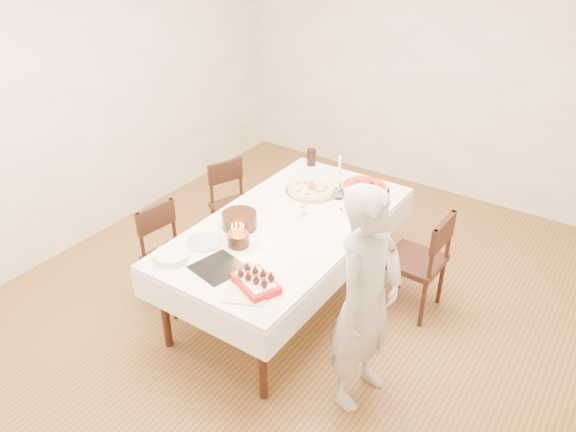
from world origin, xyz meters
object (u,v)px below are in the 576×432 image
Objects in this scene: chair_left_savory at (236,208)px; person at (366,300)px; pizza_pepperoni at (364,187)px; cola_glass at (311,157)px; taper_candle at (339,177)px; layer_cake at (240,221)px; chair_right_savory at (414,261)px; dining_table at (288,263)px; pizza_white at (312,190)px; pasta_bowl at (359,208)px; strawberry_box at (256,282)px; chair_left_dessert at (174,258)px; birthday_cake at (238,235)px.

person is at bearing 174.45° from chair_left_savory.
pizza_pepperoni is 2.78× the size of cola_glass.
taper_candle is at bearing 43.48° from person.
person is at bearing -48.29° from cola_glass.
person is 4.70× the size of layer_cake.
chair_right_savory is at bearing -20.86° from cola_glass.
chair_right_savory is 2.67× the size of layer_cake.
dining_table is 13.88× the size of cola_glass.
chair_right_savory is at bearing 11.21° from person.
pizza_white is at bearing 80.08° from layer_cake.
pasta_bowl is at bearing -157.15° from chair_left_savory.
strawberry_box reaches higher than chair_left_savory.
chair_left_dessert is 2.51× the size of layer_cake.
taper_candle is at bearing 96.74° from strawberry_box.
birthday_cake reaches higher than dining_table.
birthday_cake reaches higher than pasta_bowl.
pizza_pepperoni is at bearing 66.23° from taper_candle.
pizza_pepperoni is at bearing -14.44° from cola_glass.
birthday_cake reaches higher than chair_right_savory.
birthday_cake is at bearing 92.29° from person.
cola_glass is at bearing 141.59° from taper_candle.
chair_right_savory is 1.42m from birthday_cake.
layer_cake reaches higher than pizza_white.
pizza_pepperoni is 1.32m from birthday_cake.
taper_candle reaches higher than chair_left_savory.
taper_candle reaches higher than pizza_white.
taper_candle is at bearing 7.79° from pizza_white.
taper_candle is at bearing -149.46° from chair_left_savory.
chair_left_dessert is 0.77m from birthday_cake.
pizza_white is 2.91× the size of birthday_cake.
taper_candle is 0.68m from cola_glass.
person is at bearing -83.72° from chair_right_savory.
chair_left_savory is 0.93m from chair_left_dessert.
taper_candle is at bearing 78.33° from dining_table.
dining_table is 1.16m from cola_glass.
pizza_white is at bearing -149.31° from chair_left_savory.
birthday_cake reaches higher than chair_left_dessert.
pizza_white is (-1.06, 1.07, -0.01)m from person.
chair_left_savory is 5.31× the size of cola_glass.
pasta_bowl is 0.95m from layer_cake.
cola_glass is 1.46m from birthday_cake.
pizza_white is 0.54m from cola_glass.
chair_left_savory is at bearing 130.50° from birthday_cake.
pizza_white is at bearing -56.99° from cola_glass.
birthday_cake is (0.29, -1.44, 0.01)m from cola_glass.
dining_table is 6.84× the size of strawberry_box.
birthday_cake is 0.50× the size of strawberry_box.
chair_right_savory is 1.41m from cola_glass.
cola_glass reaches higher than pizza_white.
taper_candle reaches higher than birthday_cake.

